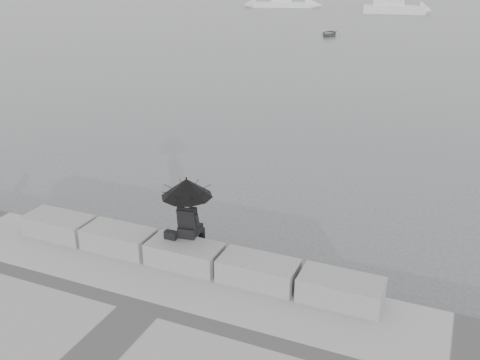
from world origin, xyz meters
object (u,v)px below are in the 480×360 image
at_px(sailboat_left, 282,4).
at_px(dinghy, 329,33).
at_px(seated_person, 187,195).
at_px(motor_cruiser, 395,7).

distance_m(sailboat_left, dinghy, 34.89).
xyz_separation_m(seated_person, sailboat_left, (-23.52, 74.04, -1.48)).
distance_m(seated_person, dinghy, 43.61).
bearing_deg(dinghy, sailboat_left, 119.76).
relative_size(sailboat_left, dinghy, 4.63).
bearing_deg(seated_person, motor_cruiser, 86.06).
bearing_deg(dinghy, motor_cruiser, 88.55).
relative_size(seated_person, dinghy, 0.50).
height_order(seated_person, dinghy, seated_person).
xyz_separation_m(sailboat_left, motor_cruiser, (17.80, -4.14, 0.38)).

